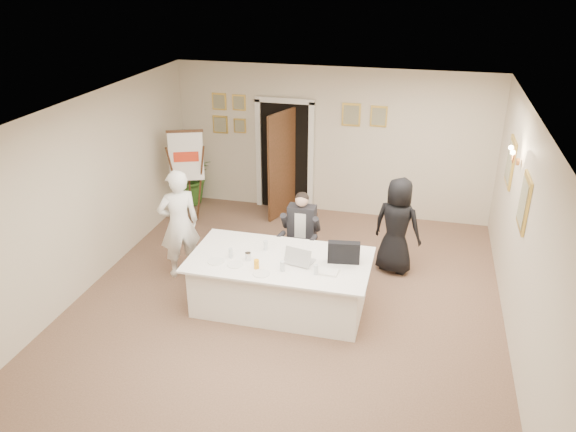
% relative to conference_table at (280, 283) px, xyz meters
% --- Properties ---
extents(floor, '(7.00, 7.00, 0.00)m').
position_rel_conference_table_xyz_m(floor, '(0.07, 0.03, -0.39)').
color(floor, brown).
rests_on(floor, ground).
extents(ceiling, '(6.00, 7.00, 0.02)m').
position_rel_conference_table_xyz_m(ceiling, '(0.07, 0.03, 2.41)').
color(ceiling, white).
rests_on(ceiling, wall_back).
extents(wall_back, '(6.00, 0.10, 2.80)m').
position_rel_conference_table_xyz_m(wall_back, '(0.07, 3.53, 1.01)').
color(wall_back, beige).
rests_on(wall_back, floor).
extents(wall_front, '(6.00, 0.10, 2.80)m').
position_rel_conference_table_xyz_m(wall_front, '(0.07, -3.47, 1.01)').
color(wall_front, beige).
rests_on(wall_front, floor).
extents(wall_left, '(0.10, 7.00, 2.80)m').
position_rel_conference_table_xyz_m(wall_left, '(-2.93, 0.03, 1.01)').
color(wall_left, beige).
rests_on(wall_left, floor).
extents(wall_right, '(0.10, 7.00, 2.80)m').
position_rel_conference_table_xyz_m(wall_right, '(3.07, 0.03, 1.01)').
color(wall_right, beige).
rests_on(wall_right, floor).
extents(doorway, '(1.14, 0.86, 2.20)m').
position_rel_conference_table_xyz_m(doorway, '(-0.81, 3.35, 0.65)').
color(doorway, black).
rests_on(doorway, floor).
extents(pictures_back_wall, '(3.40, 0.06, 0.80)m').
position_rel_conference_table_xyz_m(pictures_back_wall, '(-0.73, 3.50, 1.46)').
color(pictures_back_wall, '#E2BC4D').
rests_on(pictures_back_wall, wall_back).
extents(pictures_right_wall, '(0.06, 2.20, 0.80)m').
position_rel_conference_table_xyz_m(pictures_right_wall, '(3.04, 1.23, 1.36)').
color(pictures_right_wall, '#E2BC4D').
rests_on(pictures_right_wall, wall_right).
extents(wall_sconce, '(0.20, 0.30, 0.24)m').
position_rel_conference_table_xyz_m(wall_sconce, '(2.97, 1.23, 1.71)').
color(wall_sconce, '#D18043').
rests_on(wall_sconce, wall_right).
extents(conference_table, '(2.49, 1.33, 0.78)m').
position_rel_conference_table_xyz_m(conference_table, '(0.00, 0.00, 0.00)').
color(conference_table, white).
rests_on(conference_table, floor).
extents(seated_man, '(0.72, 0.74, 1.35)m').
position_rel_conference_table_xyz_m(seated_man, '(0.06, 1.05, 0.28)').
color(seated_man, black).
rests_on(seated_man, floor).
extents(flip_chart, '(0.63, 0.49, 1.76)m').
position_rel_conference_table_xyz_m(flip_chart, '(-2.36, 2.36, 0.42)').
color(flip_chart, '#31220F').
rests_on(flip_chart, floor).
extents(standing_man, '(0.75, 0.72, 1.72)m').
position_rel_conference_table_xyz_m(standing_man, '(-1.73, 0.53, 0.47)').
color(standing_man, white).
rests_on(standing_man, floor).
extents(standing_woman, '(0.87, 0.70, 1.55)m').
position_rel_conference_table_xyz_m(standing_woman, '(1.49, 1.46, 0.38)').
color(standing_woman, black).
rests_on(standing_woman, floor).
extents(potted_palm, '(1.12, 0.97, 1.21)m').
position_rel_conference_table_xyz_m(potted_palm, '(-2.73, 3.23, 0.21)').
color(potted_palm, '#316220').
rests_on(potted_palm, floor).
extents(laptop, '(0.45, 0.46, 0.28)m').
position_rel_conference_table_xyz_m(laptop, '(0.28, -0.01, 0.52)').
color(laptop, '#B7BABC').
rests_on(laptop, conference_table).
extents(laptop_bag, '(0.44, 0.18, 0.30)m').
position_rel_conference_table_xyz_m(laptop_bag, '(0.86, 0.11, 0.53)').
color(laptop_bag, black).
rests_on(laptop_bag, conference_table).
extents(paper_stack, '(0.29, 0.21, 0.03)m').
position_rel_conference_table_xyz_m(paper_stack, '(0.71, -0.21, 0.40)').
color(paper_stack, white).
rests_on(paper_stack, conference_table).
extents(plate_left, '(0.26, 0.26, 0.01)m').
position_rel_conference_table_xyz_m(plate_left, '(-0.82, -0.30, 0.39)').
color(plate_left, white).
rests_on(plate_left, conference_table).
extents(plate_mid, '(0.26, 0.26, 0.01)m').
position_rel_conference_table_xyz_m(plate_mid, '(-0.54, -0.32, 0.39)').
color(plate_mid, white).
rests_on(plate_mid, conference_table).
extents(plate_near, '(0.24, 0.24, 0.01)m').
position_rel_conference_table_xyz_m(plate_near, '(-0.13, -0.46, 0.39)').
color(plate_near, white).
rests_on(plate_near, conference_table).
extents(glass_a, '(0.06, 0.06, 0.14)m').
position_rel_conference_table_xyz_m(glass_a, '(-0.66, -0.13, 0.45)').
color(glass_a, silver).
rests_on(glass_a, conference_table).
extents(glass_b, '(0.07, 0.07, 0.14)m').
position_rel_conference_table_xyz_m(glass_b, '(0.12, -0.31, 0.45)').
color(glass_b, silver).
rests_on(glass_b, conference_table).
extents(glass_c, '(0.07, 0.07, 0.14)m').
position_rel_conference_table_xyz_m(glass_c, '(0.56, -0.29, 0.45)').
color(glass_c, silver).
rests_on(glass_c, conference_table).
extents(glass_d, '(0.06, 0.06, 0.14)m').
position_rel_conference_table_xyz_m(glass_d, '(-0.26, 0.21, 0.45)').
color(glass_d, silver).
rests_on(glass_d, conference_table).
extents(oj_glass, '(0.08, 0.08, 0.13)m').
position_rel_conference_table_xyz_m(oj_glass, '(-0.23, -0.34, 0.45)').
color(oj_glass, '#FFA615').
rests_on(oj_glass, conference_table).
extents(steel_jug, '(0.09, 0.09, 0.11)m').
position_rel_conference_table_xyz_m(steel_jug, '(-0.41, -0.14, 0.44)').
color(steel_jug, silver).
rests_on(steel_jug, conference_table).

